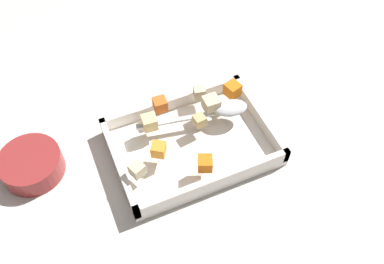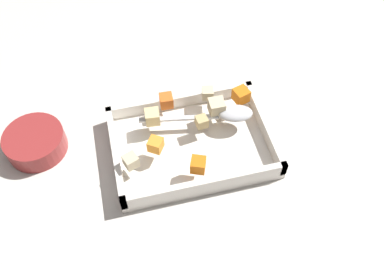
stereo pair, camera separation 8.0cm
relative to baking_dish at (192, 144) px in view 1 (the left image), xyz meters
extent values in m
plane|color=beige|center=(0.01, -0.01, -0.01)|extent=(4.00, 4.00, 0.00)
cube|color=white|center=(0.00, 0.00, -0.01)|extent=(0.32, 0.22, 0.01)
cube|color=white|center=(0.00, -0.11, 0.02)|extent=(0.32, 0.01, 0.03)
cube|color=white|center=(0.00, 0.11, 0.02)|extent=(0.32, 0.01, 0.03)
cube|color=white|center=(-0.15, 0.00, 0.02)|extent=(0.01, 0.22, 0.03)
cube|color=white|center=(0.15, 0.00, 0.02)|extent=(0.01, 0.22, 0.03)
cube|color=orange|center=(-0.07, -0.01, 0.04)|extent=(0.04, 0.04, 0.03)
cube|color=orange|center=(-0.01, -0.08, 0.05)|extent=(0.03, 0.03, 0.03)
cube|color=orange|center=(-0.03, 0.09, 0.05)|extent=(0.03, 0.03, 0.03)
cube|color=orange|center=(0.12, 0.07, 0.05)|extent=(0.04, 0.04, 0.03)
cube|color=beige|center=(-0.13, -0.04, 0.04)|extent=(0.03, 0.03, 0.02)
cube|color=#E0CC89|center=(-0.07, 0.05, 0.05)|extent=(0.03, 0.03, 0.03)
cube|color=tan|center=(0.02, 0.02, 0.04)|extent=(0.02, 0.02, 0.02)
cube|color=beige|center=(0.05, 0.09, 0.04)|extent=(0.03, 0.03, 0.02)
cube|color=beige|center=(0.06, 0.05, 0.05)|extent=(0.03, 0.03, 0.03)
ellipsoid|color=silver|center=(0.10, 0.02, 0.04)|extent=(0.08, 0.05, 0.02)
cube|color=silver|center=(-0.02, 0.05, 0.03)|extent=(0.16, 0.04, 0.01)
cylinder|color=maroon|center=(-0.31, 0.07, 0.01)|extent=(0.12, 0.12, 0.04)
camera|label=1|loc=(-0.19, -0.44, 0.69)|focal=38.69mm
camera|label=2|loc=(-0.11, -0.46, 0.69)|focal=38.69mm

